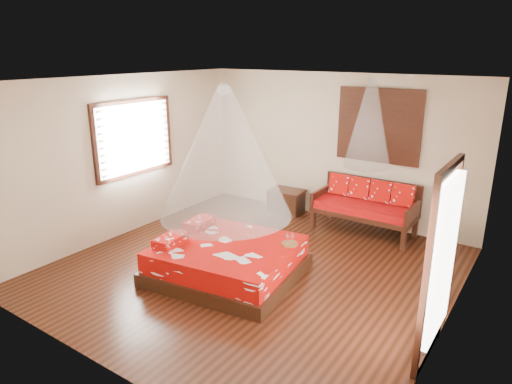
# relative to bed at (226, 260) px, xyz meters

# --- Properties ---
(room) EXTENTS (5.54, 5.54, 2.84)m
(room) POSITION_rel_bed_xyz_m (0.22, 0.40, 1.15)
(room) COLOR black
(room) RESTS_ON ground
(bed) EXTENTS (2.21, 2.04, 0.63)m
(bed) POSITION_rel_bed_xyz_m (0.00, 0.00, 0.00)
(bed) COLOR black
(bed) RESTS_ON floor
(daybed) EXTENTS (1.80, 0.80, 0.95)m
(daybed) POSITION_rel_bed_xyz_m (1.04, 2.78, 0.27)
(daybed) COLOR black
(daybed) RESTS_ON floor
(storage_chest) EXTENTS (0.72, 0.55, 0.47)m
(storage_chest) POSITION_rel_bed_xyz_m (-0.67, 2.85, -0.01)
(storage_chest) COLOR black
(storage_chest) RESTS_ON floor
(shutter_panel) EXTENTS (1.52, 0.06, 1.32)m
(shutter_panel) POSITION_rel_bed_xyz_m (1.04, 3.12, 1.65)
(shutter_panel) COLOR black
(shutter_panel) RESTS_ON wall_back
(window_left) EXTENTS (0.10, 1.74, 1.34)m
(window_left) POSITION_rel_bed_xyz_m (-2.49, 0.60, 1.45)
(window_left) COLOR black
(window_left) RESTS_ON wall_left
(glazed_door) EXTENTS (0.08, 1.02, 2.16)m
(glazed_door) POSITION_rel_bed_xyz_m (2.93, -0.20, 0.82)
(glazed_door) COLOR black
(glazed_door) RESTS_ON floor
(wine_tray) EXTENTS (0.24, 0.24, 0.19)m
(wine_tray) POSITION_rel_bed_xyz_m (0.78, 0.49, 0.30)
(wine_tray) COLOR brown
(wine_tray) RESTS_ON bed
(mosquito_net_main) EXTENTS (1.85, 1.85, 1.80)m
(mosquito_net_main) POSITION_rel_bed_xyz_m (0.02, 0.00, 1.60)
(mosquito_net_main) COLOR white
(mosquito_net_main) RESTS_ON ceiling
(mosquito_net_daybed) EXTENTS (0.79, 0.79, 1.50)m
(mosquito_net_daybed) POSITION_rel_bed_xyz_m (1.04, 2.65, 1.75)
(mosquito_net_daybed) COLOR white
(mosquito_net_daybed) RESTS_ON ceiling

